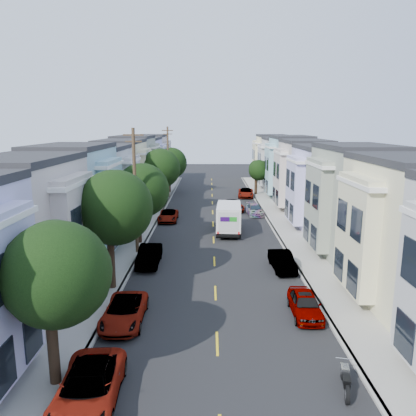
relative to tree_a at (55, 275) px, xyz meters
The scene contains 28 objects.
ground 17.11m from the tree_a, 67.47° to the left, with size 160.00×160.00×0.00m, color black.
road_slab 31.20m from the tree_a, 78.21° to the left, with size 12.00×70.00×0.02m, color black.
curb_left 30.55m from the tree_a, 89.52° to the left, with size 0.30×70.00×0.15m, color gray.
curb_right 32.95m from the tree_a, 67.75° to the left, with size 0.30×70.00×0.15m, color gray.
sidewalk_left 30.57m from the tree_a, 91.99° to the left, with size 2.60×70.00×0.15m, color gray.
sidewalk_right 33.46m from the tree_a, 65.67° to the left, with size 2.60×70.00×0.15m, color gray.
centerline 31.20m from the tree_a, 78.21° to the left, with size 0.12×70.00×0.01m, color gold.
townhouse_row_left 30.94m from the tree_a, 99.12° to the left, with size 5.00×70.00×8.50m, color #B8B6E3.
townhouse_row_right 35.19m from the tree_a, 59.97° to the left, with size 5.00×70.00×8.50m, color #B8B6E3.
tree_a is the anchor object (origin of this frame).
tree_b 9.82m from the tree_a, 90.00° to the left, with size 4.70×4.70×7.71m.
tree_c 19.97m from the tree_a, 90.00° to the left, with size 4.70×4.70×7.17m.
tree_d 33.49m from the tree_a, 90.00° to the left, with size 4.70×4.70×7.64m.
tree_e 47.40m from the tree_a, 90.00° to the left, with size 4.70×4.70×7.01m.
tree_far_r 47.63m from the tree_a, 73.91° to the left, with size 3.10×3.10×5.27m.
utility_pole_near 17.19m from the tree_a, 89.99° to the left, with size 1.60×0.26×10.00m.
utility_pole_far 43.19m from the tree_a, 90.00° to the left, with size 1.60×0.26×10.00m.
fedex_truck 25.27m from the tree_a, 71.87° to the left, with size 2.30×5.96×2.86m.
lead_sedan 35.44m from the tree_a, 75.56° to the left, with size 2.19×4.75×1.32m, color black.
parked_left_a 4.45m from the tree_a, 40.40° to the right, with size 2.29×4.96×1.38m, color black.
parked_left_b 6.83m from the tree_a, 75.13° to the left, with size 2.10×4.55×1.26m, color #0E233C.
parked_left_c 15.03m from the tree_a, 84.44° to the left, with size 1.52×4.32×1.44m, color #ABACBF.
parked_left_d 28.89m from the tree_a, 87.19° to the left, with size 2.02×4.39×1.22m, color #5F1114.
parked_right_a 13.43m from the tree_a, 28.92° to the left, with size 1.56×4.07×1.32m, color #383838.
parked_right_b 17.93m from the tree_a, 50.09° to the left, with size 1.40×3.96×1.32m, color silver.
parked_right_c 33.95m from the tree_a, 70.58° to the left, with size 1.71×4.07×1.22m, color black.
parked_right_d 45.21m from the tree_a, 75.59° to the left, with size 2.14×4.64×1.29m, color black.
motorcycle 12.09m from the tree_a, ahead, with size 0.31×2.25×0.89m.
Camera 1 is at (-0.37, -29.83, 10.36)m, focal length 35.00 mm.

